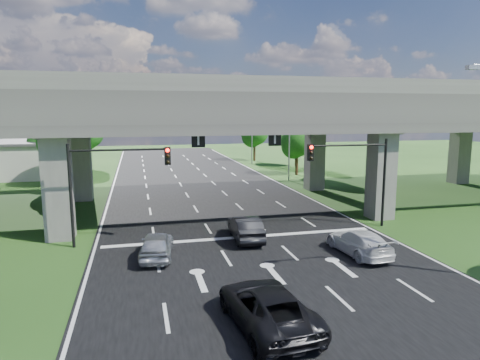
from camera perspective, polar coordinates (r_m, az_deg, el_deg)
name	(u,v)px	position (r m, az deg, el deg)	size (l,w,h in m)	color
ground	(258,256)	(23.70, 2.48, -10.07)	(160.00, 160.00, 0.00)	#1E3E14
road	(223,214)	(33.03, -2.34, -4.49)	(18.00, 120.00, 0.03)	black
overpass	(217,110)	(34.07, -3.10, 9.34)	(80.00, 15.00, 10.00)	#343230
signal_right	(356,167)	(29.29, 15.22, 1.74)	(5.76, 0.54, 6.00)	black
signal_left	(110,175)	(25.73, -17.00, 0.68)	(5.76, 0.54, 6.00)	black
streetlight_far	(286,129)	(48.38, 6.17, 6.78)	(3.38, 0.25, 10.00)	gray
streetlight_beyond	(249,125)	(63.66, 1.26, 7.38)	(3.38, 0.25, 10.00)	gray
tree_left_near	(60,140)	(48.20, -22.89, 4.88)	(4.50, 4.50, 7.80)	black
tree_left_mid	(45,142)	(56.63, -24.58, 4.65)	(3.91, 3.90, 6.76)	black
tree_left_far	(87,131)	(63.90, -19.77, 6.22)	(4.80, 4.80, 8.32)	black
tree_right_near	(298,139)	(53.22, 7.69, 5.50)	(4.20, 4.20, 7.28)	black
tree_right_mid	(297,137)	(61.77, 7.59, 5.70)	(3.91, 3.90, 6.76)	black
tree_right_far	(255,130)	(68.06, 1.99, 6.63)	(4.50, 4.50, 7.80)	black
car_silver	(157,245)	(23.53, -11.05, -8.49)	(1.67, 4.15, 1.41)	silver
car_dark	(246,228)	(26.24, 0.75, -6.40)	(1.55, 4.44, 1.46)	black
car_white	(359,242)	(24.54, 15.55, -8.00)	(1.89, 4.65, 1.35)	silver
car_trailing	(267,307)	(16.22, 3.62, -16.49)	(2.49, 5.40, 1.50)	black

